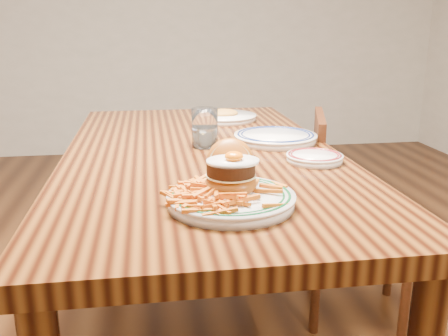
{
  "coord_description": "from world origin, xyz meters",
  "views": [
    {
      "loc": [
        -0.16,
        -1.53,
        1.14
      ],
      "look_at": [
        -0.0,
        -0.51,
        0.84
      ],
      "focal_mm": 40.0,
      "sensor_mm": 36.0,
      "label": 1
    }
  ],
  "objects": [
    {
      "name": "main_plate",
      "position": [
        0.01,
        -0.49,
        0.79
      ],
      "size": [
        0.28,
        0.3,
        0.14
      ],
      "rotation": [
        0.0,
        0.0,
        -0.15
      ],
      "color": "silver",
      "rests_on": "table"
    },
    {
      "name": "water_glass",
      "position": [
        0.02,
        0.05,
        0.81
      ],
      "size": [
        0.08,
        0.08,
        0.13
      ],
      "color": "white",
      "rests_on": "table"
    },
    {
      "name": "table",
      "position": [
        0.0,
        0.0,
        0.66
      ],
      "size": [
        0.85,
        1.6,
        0.75
      ],
      "color": "black",
      "rests_on": "floor"
    },
    {
      "name": "far_plate",
      "position": [
        0.15,
        0.49,
        0.77
      ],
      "size": [
        0.27,
        0.27,
        0.05
      ],
      "rotation": [
        0.0,
        0.0,
        0.05
      ],
      "color": "silver",
      "rests_on": "table"
    },
    {
      "name": "chair_right",
      "position": [
        0.57,
        0.19,
        0.44
      ],
      "size": [
        0.47,
        0.47,
        0.81
      ],
      "rotation": [
        0.0,
        0.0,
        2.85
      ],
      "color": "#3D190C",
      "rests_on": "floor"
    },
    {
      "name": "rear_plate",
      "position": [
        0.26,
        0.08,
        0.77
      ],
      "size": [
        0.28,
        0.28,
        0.03
      ],
      "rotation": [
        0.0,
        0.0,
        0.42
      ],
      "color": "silver",
      "rests_on": "table"
    },
    {
      "name": "side_plate",
      "position": [
        0.31,
        -0.19,
        0.76
      ],
      "size": [
        0.16,
        0.16,
        0.03
      ],
      "rotation": [
        0.0,
        0.0,
        0.26
      ],
      "color": "silver",
      "rests_on": "table"
    }
  ]
}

